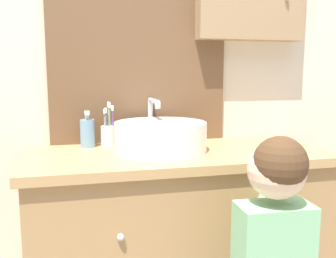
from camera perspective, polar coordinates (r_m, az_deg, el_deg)
name	(u,v)px	position (r m, az deg, el deg)	size (l,w,h in m)	color
wall_back	(168,40)	(1.78, 0.05, 13.48)	(3.20, 0.18, 2.50)	beige
vanity_counter	(179,244)	(1.66, 1.70, -17.15)	(1.21, 0.53, 0.81)	#A37A4C
sink_basin	(160,136)	(1.52, -1.17, -1.05)	(0.37, 0.42, 0.20)	white
toothbrush_holder	(109,134)	(1.63, -9.02, -0.77)	(0.07, 0.07, 0.19)	silver
soap_dispenser	(88,133)	(1.63, -12.17, -0.55)	(0.06, 0.06, 0.16)	#6B93B2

